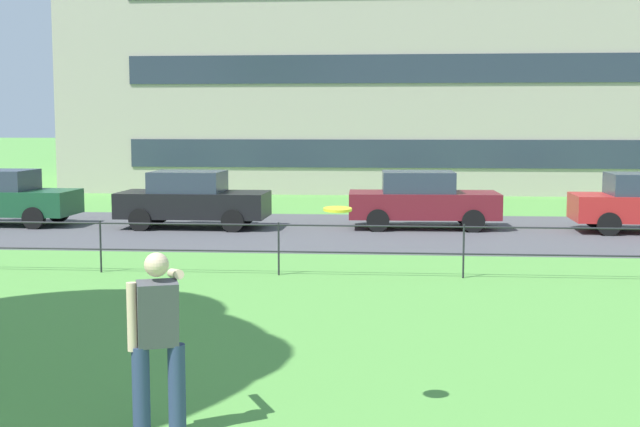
{
  "coord_description": "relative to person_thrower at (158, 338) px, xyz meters",
  "views": [
    {
      "loc": [
        0.42,
        -1.01,
        2.86
      ],
      "look_at": [
        -0.58,
        10.4,
        1.62
      ],
      "focal_mm": 47.51,
      "sensor_mm": 36.0,
      "label": 1
    }
  ],
  "objects": [
    {
      "name": "street_strip",
      "position": [
        1.69,
        14.81,
        -0.92
      ],
      "size": [
        80.0,
        7.94,
        0.01
      ],
      "primitive_type": "cube",
      "color": "#4C4C51",
      "rests_on": "ground"
    },
    {
      "name": "apartment_building_background",
      "position": [
        8.07,
        33.74,
        7.46
      ],
      "size": [
        39.37,
        16.11,
        16.75
      ],
      "color": "#ADA393",
      "rests_on": "ground"
    },
    {
      "name": "person_thrower",
      "position": [
        0.0,
        0.0,
        0.0
      ],
      "size": [
        0.49,
        0.86,
        1.71
      ],
      "color": "navy",
      "rests_on": "ground"
    },
    {
      "name": "frisbee",
      "position": [
        1.59,
        0.54,
        1.13
      ],
      "size": [
        0.32,
        0.32,
        0.04
      ],
      "color": "yellow"
    },
    {
      "name": "car_maroon_right",
      "position": [
        2.87,
        15.59,
        -0.14
      ],
      "size": [
        4.06,
        1.93,
        1.54
      ],
      "color": "maroon",
      "rests_on": "ground"
    },
    {
      "name": "park_fence",
      "position": [
        1.69,
        8.23,
        -0.26
      ],
      "size": [
        30.87,
        0.04,
        1.0
      ],
      "color": "#232328",
      "rests_on": "ground"
    },
    {
      "name": "car_dark_green_center",
      "position": [
        -8.77,
        15.31,
        -0.14
      ],
      "size": [
        4.03,
        1.87,
        1.54
      ],
      "color": "#194C2D",
      "rests_on": "ground"
    },
    {
      "name": "car_black_left",
      "position": [
        -3.33,
        15.14,
        -0.14
      ],
      "size": [
        4.03,
        1.86,
        1.54
      ],
      "color": "black",
      "rests_on": "ground"
    }
  ]
}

